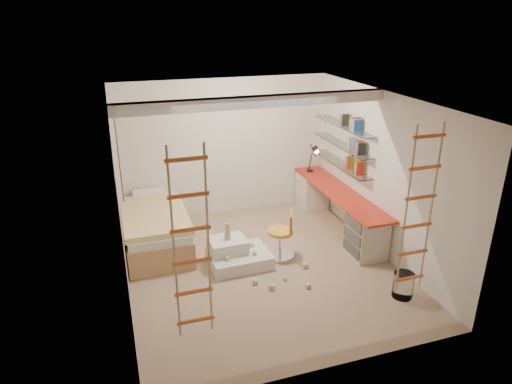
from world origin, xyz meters
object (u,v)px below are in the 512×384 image
object	(u,v)px
desk	(337,208)
bed	(155,228)
play_platform	(236,255)
swivel_chair	(282,241)

from	to	relation	value
desk	bed	size ratio (longest dim) A/B	1.40
bed	play_platform	xyz separation A→B (m)	(1.13, -0.99, -0.17)
desk	play_platform	size ratio (longest dim) A/B	2.93
swivel_chair	play_platform	bearing A→B (deg)	178.73
desk	bed	distance (m)	3.22
swivel_chair	bed	bearing A→B (deg)	151.86
bed	swivel_chair	bearing A→B (deg)	-28.14
bed	swivel_chair	xyz separation A→B (m)	(1.88, -1.01, -0.04)
bed	desk	bearing A→B (deg)	-6.49
bed	swivel_chair	distance (m)	2.14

